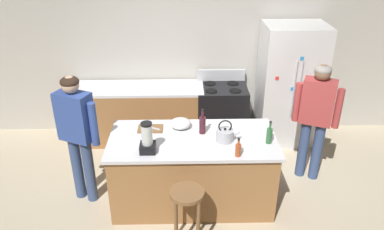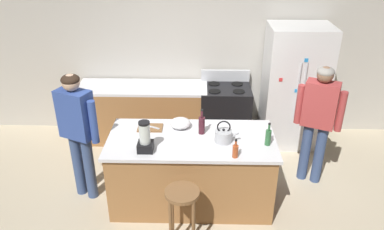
{
  "view_description": "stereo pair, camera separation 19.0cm",
  "coord_description": "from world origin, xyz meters",
  "px_view_note": "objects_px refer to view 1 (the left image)",
  "views": [
    {
      "loc": [
        -0.09,
        -3.79,
        3.13
      ],
      "look_at": [
        0.0,
        0.3,
        1.05
      ],
      "focal_mm": 35.29,
      "sensor_mm": 36.0,
      "label": 1
    },
    {
      "loc": [
        0.1,
        -3.79,
        3.13
      ],
      "look_at": [
        0.0,
        0.3,
        1.05
      ],
      "focal_mm": 35.29,
      "sensor_mm": 36.0,
      "label": 2
    }
  ],
  "objects_px": {
    "bottle_wine": "(202,124)",
    "cutting_board": "(150,129)",
    "bottle_cooking_sauce": "(238,150)",
    "kitchen_island": "(193,170)",
    "refrigerator": "(289,85)",
    "blender_appliance": "(147,140)",
    "bar_stool": "(187,204)",
    "bottle_olive_oil": "(269,135)",
    "chef_knife": "(152,128)",
    "person_by_island_left": "(77,129)",
    "mixing_bowl": "(180,123)",
    "tea_kettle": "(225,135)",
    "person_by_sink_right": "(316,112)",
    "stove_range": "(221,113)"
  },
  "relations": [
    {
      "from": "bottle_wine",
      "to": "cutting_board",
      "type": "height_order",
      "value": "bottle_wine"
    },
    {
      "from": "bottle_cooking_sauce",
      "to": "cutting_board",
      "type": "relative_size",
      "value": 0.72
    },
    {
      "from": "kitchen_island",
      "to": "refrigerator",
      "type": "height_order",
      "value": "refrigerator"
    },
    {
      "from": "blender_appliance",
      "to": "bar_stool",
      "type": "bearing_deg",
      "value": -47.49
    },
    {
      "from": "bottle_olive_oil",
      "to": "chef_knife",
      "type": "relative_size",
      "value": 1.25
    },
    {
      "from": "kitchen_island",
      "to": "cutting_board",
      "type": "distance_m",
      "value": 0.72
    },
    {
      "from": "person_by_island_left",
      "to": "bar_stool",
      "type": "height_order",
      "value": "person_by_island_left"
    },
    {
      "from": "bottle_olive_oil",
      "to": "cutting_board",
      "type": "xyz_separation_m",
      "value": [
        -1.37,
        0.34,
        -0.09
      ]
    },
    {
      "from": "kitchen_island",
      "to": "cutting_board",
      "type": "bearing_deg",
      "value": 156.62
    },
    {
      "from": "blender_appliance",
      "to": "bottle_wine",
      "type": "distance_m",
      "value": 0.73
    },
    {
      "from": "person_by_island_left",
      "to": "bottle_wine",
      "type": "xyz_separation_m",
      "value": [
        1.47,
        0.04,
        0.02
      ]
    },
    {
      "from": "mixing_bowl",
      "to": "tea_kettle",
      "type": "distance_m",
      "value": 0.61
    },
    {
      "from": "refrigerator",
      "to": "bottle_olive_oil",
      "type": "bearing_deg",
      "value": -111.84
    },
    {
      "from": "bottle_olive_oil",
      "to": "cutting_board",
      "type": "distance_m",
      "value": 1.42
    },
    {
      "from": "bottle_cooking_sauce",
      "to": "mixing_bowl",
      "type": "xyz_separation_m",
      "value": [
        -0.62,
        0.65,
        -0.02
      ]
    },
    {
      "from": "tea_kettle",
      "to": "chef_knife",
      "type": "xyz_separation_m",
      "value": [
        -0.86,
        0.29,
        -0.06
      ]
    },
    {
      "from": "person_by_island_left",
      "to": "bottle_olive_oil",
      "type": "height_order",
      "value": "person_by_island_left"
    },
    {
      "from": "bar_stool",
      "to": "refrigerator",
      "type": "bearing_deg",
      "value": 54.61
    },
    {
      "from": "bar_stool",
      "to": "bottle_wine",
      "type": "xyz_separation_m",
      "value": [
        0.19,
        0.86,
        0.47
      ]
    },
    {
      "from": "bottle_cooking_sauce",
      "to": "bottle_olive_oil",
      "type": "relative_size",
      "value": 0.78
    },
    {
      "from": "tea_kettle",
      "to": "blender_appliance",
      "type": "bearing_deg",
      "value": -166.19
    },
    {
      "from": "person_by_sink_right",
      "to": "chef_knife",
      "type": "relative_size",
      "value": 7.39
    },
    {
      "from": "chef_knife",
      "to": "bottle_olive_oil",
      "type": "bearing_deg",
      "value": 13.02
    },
    {
      "from": "person_by_island_left",
      "to": "blender_appliance",
      "type": "bearing_deg",
      "value": -22.67
    },
    {
      "from": "refrigerator",
      "to": "bottle_cooking_sauce",
      "type": "height_order",
      "value": "refrigerator"
    },
    {
      "from": "cutting_board",
      "to": "refrigerator",
      "type": "bearing_deg",
      "value": 32.31
    },
    {
      "from": "bar_stool",
      "to": "mixing_bowl",
      "type": "distance_m",
      "value": 1.08
    },
    {
      "from": "stove_range",
      "to": "bottle_olive_oil",
      "type": "height_order",
      "value": "bottle_olive_oil"
    },
    {
      "from": "stove_range",
      "to": "blender_appliance",
      "type": "xyz_separation_m",
      "value": [
        -0.99,
        -1.8,
        0.59
      ]
    },
    {
      "from": "mixing_bowl",
      "to": "bar_stool",
      "type": "bearing_deg",
      "value": -86.18
    },
    {
      "from": "stove_range",
      "to": "bottle_cooking_sauce",
      "type": "xyz_separation_m",
      "value": [
        -0.01,
        -1.91,
        0.52
      ]
    },
    {
      "from": "chef_knife",
      "to": "kitchen_island",
      "type": "bearing_deg",
      "value": 3.05
    },
    {
      "from": "person_by_island_left",
      "to": "bar_stool",
      "type": "relative_size",
      "value": 2.33
    },
    {
      "from": "bar_stool",
      "to": "tea_kettle",
      "type": "xyz_separation_m",
      "value": [
        0.44,
        0.67,
        0.43
      ]
    },
    {
      "from": "kitchen_island",
      "to": "bottle_cooking_sauce",
      "type": "height_order",
      "value": "bottle_cooking_sauce"
    },
    {
      "from": "blender_appliance",
      "to": "mixing_bowl",
      "type": "xyz_separation_m",
      "value": [
        0.35,
        0.54,
        -0.09
      ]
    },
    {
      "from": "blender_appliance",
      "to": "tea_kettle",
      "type": "height_order",
      "value": "blender_appliance"
    },
    {
      "from": "kitchen_island",
      "to": "refrigerator",
      "type": "relative_size",
      "value": 1.05
    },
    {
      "from": "bottle_cooking_sauce",
      "to": "chef_knife",
      "type": "height_order",
      "value": "bottle_cooking_sauce"
    },
    {
      "from": "mixing_bowl",
      "to": "person_by_sink_right",
      "type": "bearing_deg",
      "value": 7.03
    },
    {
      "from": "bottle_wine",
      "to": "bottle_cooking_sauce",
      "type": "relative_size",
      "value": 1.46
    },
    {
      "from": "kitchen_island",
      "to": "blender_appliance",
      "type": "bearing_deg",
      "value": -150.63
    },
    {
      "from": "bottle_olive_oil",
      "to": "mixing_bowl",
      "type": "distance_m",
      "value": 1.08
    },
    {
      "from": "bottle_olive_oil",
      "to": "tea_kettle",
      "type": "distance_m",
      "value": 0.5
    },
    {
      "from": "bar_stool",
      "to": "blender_appliance",
      "type": "distance_m",
      "value": 0.8
    },
    {
      "from": "bottle_wine",
      "to": "chef_knife",
      "type": "bearing_deg",
      "value": 170.55
    },
    {
      "from": "refrigerator",
      "to": "person_by_sink_right",
      "type": "relative_size",
      "value": 1.15
    },
    {
      "from": "refrigerator",
      "to": "bar_stool",
      "type": "bearing_deg",
      "value": -125.39
    },
    {
      "from": "bottle_cooking_sauce",
      "to": "tea_kettle",
      "type": "distance_m",
      "value": 0.34
    },
    {
      "from": "refrigerator",
      "to": "cutting_board",
      "type": "relative_size",
      "value": 6.21
    }
  ]
}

